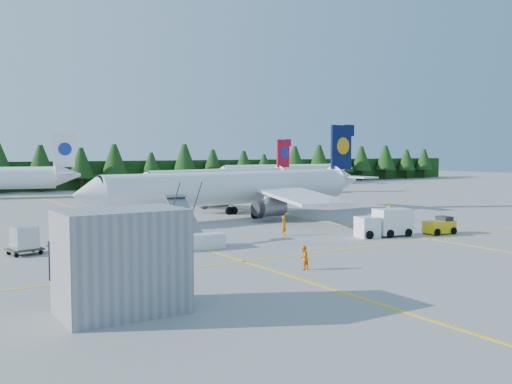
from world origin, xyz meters
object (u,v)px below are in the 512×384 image
airstairs (193,237)px  airliner_red (217,179)px  airliner_navy (230,189)px  service_truck (384,223)px  baggage_tug (440,226)px

airstairs → airliner_red: bearing=61.5°
airliner_navy → service_truck: airliner_navy is taller
service_truck → airliner_navy: bearing=113.1°
airstairs → service_truck: 18.52m
airstairs → baggage_tug: airstairs is taller
airliner_red → airstairs: 53.66m
airliner_navy → service_truck: bearing=-82.9°
airliner_red → baggage_tug: 51.97m
airliner_navy → baggage_tug: (10.53, -23.01, -2.75)m
airliner_navy → airliner_red: size_ratio=1.14×
baggage_tug → service_truck: bearing=169.3°
service_truck → baggage_tug: (5.90, -1.72, -0.50)m
airstairs → service_truck: bearing=-10.2°
airstairs → service_truck: size_ratio=1.14×
airliner_navy → baggage_tug: bearing=-70.6°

